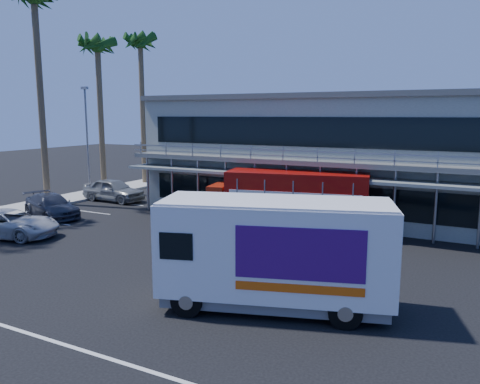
% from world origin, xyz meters
% --- Properties ---
extents(ground, '(120.00, 120.00, 0.00)m').
position_xyz_m(ground, '(0.00, 0.00, 0.00)').
color(ground, black).
rests_on(ground, ground).
extents(building, '(22.40, 12.00, 7.30)m').
position_xyz_m(building, '(3.00, 14.94, 3.66)').
color(building, gray).
rests_on(building, ground).
extents(curb_strip, '(3.00, 32.00, 0.16)m').
position_xyz_m(curb_strip, '(-15.00, 6.00, 0.08)').
color(curb_strip, '#A5A399').
rests_on(curb_strip, ground).
extents(palm_d, '(2.80, 2.80, 14.75)m').
position_xyz_m(palm_d, '(-15.20, 8.00, 12.80)').
color(palm_d, brown).
rests_on(palm_d, ground).
extents(palm_e, '(2.80, 2.80, 12.25)m').
position_xyz_m(palm_e, '(-14.70, 13.00, 10.57)').
color(palm_e, brown).
rests_on(palm_e, ground).
extents(palm_f, '(2.80, 2.80, 13.25)m').
position_xyz_m(palm_f, '(-15.10, 18.50, 11.47)').
color(palm_f, brown).
rests_on(palm_f, ground).
extents(light_pole_far, '(0.50, 0.25, 8.09)m').
position_xyz_m(light_pole_far, '(-14.20, 11.00, 4.50)').
color(light_pole_far, gray).
rests_on(light_pole_far, ground).
extents(red_truck, '(9.71, 3.95, 3.19)m').
position_xyz_m(red_truck, '(2.36, 8.38, 1.75)').
color(red_truck, '#9E200C').
rests_on(red_truck, ground).
extents(white_van, '(7.62, 4.52, 3.52)m').
position_xyz_m(white_van, '(5.89, -1.16, 1.87)').
color(white_van, white).
rests_on(white_van, ground).
extents(parked_car_c, '(5.42, 3.54, 1.39)m').
position_xyz_m(parked_car_c, '(-9.50, 0.80, 0.69)').
color(parked_car_c, '#B8B8BA').
rests_on(parked_car_c, ground).
extents(parked_car_d, '(5.14, 3.37, 1.38)m').
position_xyz_m(parked_car_d, '(-11.37, 5.03, 0.69)').
color(parked_car_d, '#313441').
rests_on(parked_car_d, ground).
extents(parked_car_e, '(4.78, 2.04, 1.61)m').
position_xyz_m(parked_car_e, '(-11.71, 10.80, 0.81)').
color(parked_car_e, slate).
rests_on(parked_car_e, ground).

